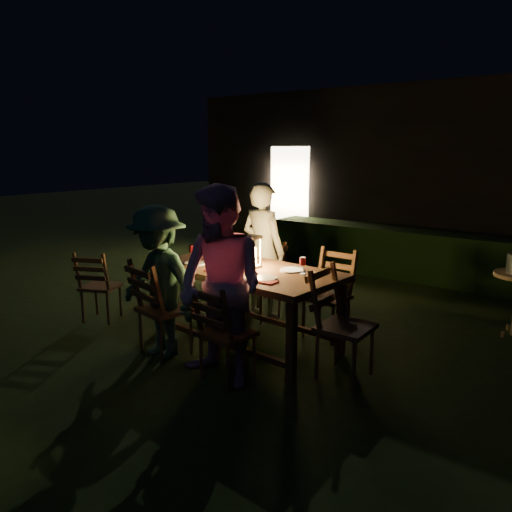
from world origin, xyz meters
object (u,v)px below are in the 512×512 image
Objects in this scene: chair_spare at (101,298)px; chair_far_right at (327,310)px; dining_table at (246,276)px; chair_near_left at (164,325)px; person_house_side at (263,251)px; chair_near_right at (226,349)px; chair_end at (343,344)px; person_opp_right at (221,287)px; person_opp_left at (158,283)px; bottle_table at (229,252)px; chair_far_left at (260,294)px; lantern at (252,253)px.

chair_far_right is at bearing 1.14° from chair_spare.
chair_near_left reaches higher than dining_table.
chair_near_right is at bearing 119.49° from person_house_side.
dining_table is 2.28× the size of chair_spare.
person_opp_right reaches higher than chair_end.
chair_spare is 0.55× the size of person_house_side.
chair_far_right is 0.66× the size of person_opp_left.
chair_near_right is 0.57× the size of person_house_side.
chair_near_left is 1.03× the size of chair_far_right.
chair_spare is (-3.15, -0.40, -0.04)m from chair_end.
bottle_table is (-1.47, 0.10, 0.67)m from chair_end.
chair_far_right is 1.94m from person_opp_left.
chair_far_right reaches higher than chair_far_left.
chair_near_right is 1.05× the size of chair_spare.
person_opp_right is (-0.83, -0.76, 0.58)m from chair_end.
chair_far_left is at bearing 119.48° from person_opp_right.
chair_spare is (-2.53, -1.22, -0.03)m from chair_far_right.
person_house_side is (-0.39, 0.85, 0.08)m from dining_table.
chair_far_left is (0.11, 1.54, -0.02)m from chair_near_left.
chair_far_right is at bearing 57.88° from person_opp_left.
lantern is at bearing 5.53° from bottle_table.
chair_near_right is 3.52× the size of bottle_table.
person_opp_left is (-0.00, -0.05, 0.46)m from chair_near_left.
person_house_side reaches higher than dining_table.
chair_near_left is 3.79× the size of bottle_table.
bottle_table is at bearing -95.63° from chair_end.
bottle_table reaches higher than chair_far_left.
lantern is at bearing 123.00° from person_house_side.
bottle_table is at bearing 103.71° from person_house_side.
person_opp_left reaches higher than chair_near_right.
chair_near_right reaches higher than chair_spare.
lantern is at bearing -9.54° from chair_spare.
dining_table is at bearing -95.65° from chair_end.
person_house_side is 0.86m from bottle_table.
lantern reaches higher than chair_end.
chair_end is (0.83, 0.71, 0.03)m from chair_near_right.
person_house_side reaches higher than lantern.
dining_table is 0.25m from lantern.
person_opp_right is (-0.00, -0.05, 0.61)m from chair_near_right.
bottle_table is (-0.25, 0.02, 0.23)m from dining_table.
chair_near_left is 1.45m from chair_spare.
chair_spare is 1.89m from bottle_table.
chair_near_right is at bearing 90.80° from person_opp_right.
chair_end is 3.18m from chair_spare.
chair_near_left is at bearing -177.97° from chair_near_right.
chair_end is at bearing 157.05° from chair_far_left.
chair_far_left is at bearing -120.30° from chair_end.
chair_near_right is at bearing -51.71° from bottle_table.
chair_spare is at bearing -164.97° from lantern.
dining_table is 2.05m from chair_spare.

